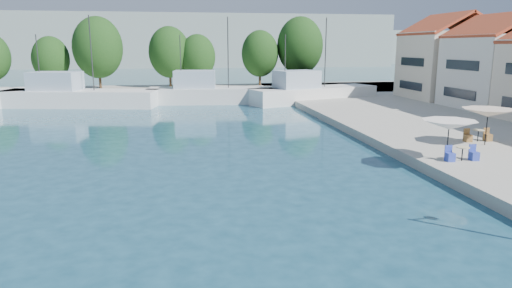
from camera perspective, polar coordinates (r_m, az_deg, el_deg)
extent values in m
cube|color=#A29E92|center=(65.42, -10.73, 6.46)|extent=(90.00, 16.00, 0.60)
cube|color=gray|center=(159.84, -18.26, 12.12)|extent=(180.00, 40.00, 16.00)
cube|color=gray|center=(184.06, 5.36, 11.97)|extent=(140.00, 40.00, 12.00)
cube|color=silver|center=(50.43, 28.12, 7.94)|extent=(8.00, 8.50, 7.00)
pyramid|color=#B44028|center=(50.44, 28.74, 13.93)|extent=(8.40, 8.80, 1.80)
cube|color=beige|center=(57.83, 22.74, 9.04)|extent=(8.60, 8.50, 7.50)
pyramid|color=#B44028|center=(57.88, 23.20, 14.52)|extent=(9.00, 8.80, 1.80)
cube|color=silver|center=(54.19, -21.17, 5.13)|extent=(17.54, 7.77, 2.20)
cube|color=#96A8B9|center=(55.07, -23.80, 7.22)|extent=(5.68, 4.36, 2.00)
cylinder|color=#2D2D2D|center=(53.22, -19.89, 10.63)|extent=(0.12, 0.12, 8.00)
cylinder|color=#2D2D2D|center=(55.73, -25.57, 9.18)|extent=(0.10, 0.10, 6.00)
cube|color=silver|center=(53.77, -5.11, 5.85)|extent=(15.85, 5.53, 2.20)
cube|color=#96A8B9|center=(53.68, -7.66, 8.03)|extent=(4.94, 3.54, 2.00)
cylinder|color=#2D2D2D|center=(53.44, -3.52, 11.32)|extent=(0.12, 0.12, 8.00)
cylinder|color=#2D2D2D|center=(53.71, -9.40, 10.12)|extent=(0.10, 0.10, 6.00)
cube|color=silver|center=(54.75, 7.16, 5.92)|extent=(16.38, 8.96, 2.20)
cube|color=#96A8B9|center=(53.23, 5.10, 8.06)|extent=(5.53, 4.53, 2.00)
cylinder|color=#2D2D2D|center=(55.36, 8.68, 11.24)|extent=(0.12, 0.12, 8.00)
cylinder|color=#2D2D2D|center=(52.28, 3.66, 10.20)|extent=(0.10, 0.10, 6.00)
cylinder|color=#3F2B19|center=(69.60, -24.09, 7.55)|extent=(0.36, 0.36, 3.24)
ellipsoid|color=#153B12|center=(69.49, -24.28, 9.67)|extent=(4.93, 4.93, 6.16)
cylinder|color=#3F2B19|center=(67.57, -18.96, 8.34)|extent=(0.36, 0.36, 4.42)
ellipsoid|color=#153B12|center=(67.46, -19.17, 11.33)|extent=(6.72, 6.72, 8.40)
cylinder|color=#3F2B19|center=(68.70, -10.68, 8.62)|extent=(0.36, 0.36, 3.90)
ellipsoid|color=#153B12|center=(68.59, -10.78, 11.21)|extent=(5.92, 5.92, 7.40)
cylinder|color=#3F2B19|center=(68.23, -7.24, 8.50)|extent=(0.36, 0.36, 3.40)
ellipsoid|color=#153B12|center=(68.11, -7.31, 10.78)|extent=(5.17, 5.17, 6.46)
cylinder|color=#3F2B19|center=(70.73, 0.48, 8.84)|extent=(0.36, 0.36, 3.70)
ellipsoid|color=#153B12|center=(70.62, 0.49, 11.23)|extent=(5.62, 5.62, 7.02)
cylinder|color=#3F2B19|center=(71.88, 5.46, 9.20)|extent=(0.36, 0.36, 4.61)
ellipsoid|color=#153B12|center=(71.79, 5.52, 12.14)|extent=(7.00, 7.00, 8.76)
cylinder|color=black|center=(26.43, 22.86, 0.47)|extent=(0.06, 0.06, 2.15)
cone|color=silver|center=(26.29, 23.00, 2.22)|extent=(2.89, 2.89, 0.50)
cylinder|color=black|center=(31.32, 26.87, 1.92)|extent=(0.06, 0.06, 2.26)
cone|color=beige|center=(31.19, 27.02, 3.51)|extent=(3.11, 3.11, 0.50)
cylinder|color=black|center=(26.59, 24.37, -1.15)|extent=(0.06, 0.06, 0.74)
cylinder|color=#BEB38B|center=(26.51, 24.44, -0.37)|extent=(0.70, 0.70, 0.04)
cube|color=#2A3DA9|center=(27.01, 25.58, -1.37)|extent=(0.42, 0.42, 0.46)
cube|color=#2A3DA9|center=(26.24, 23.07, -1.52)|extent=(0.42, 0.42, 0.46)
cylinder|color=black|center=(32.41, 26.01, 0.94)|extent=(0.06, 0.06, 0.74)
cylinder|color=#BEB38B|center=(32.34, 26.07, 1.58)|extent=(0.70, 0.70, 0.04)
cube|color=brown|center=(32.84, 26.98, 0.73)|extent=(0.42, 0.42, 0.46)
cube|color=brown|center=(32.03, 24.96, 0.66)|extent=(0.42, 0.42, 0.46)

